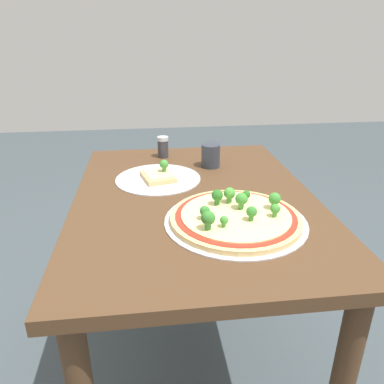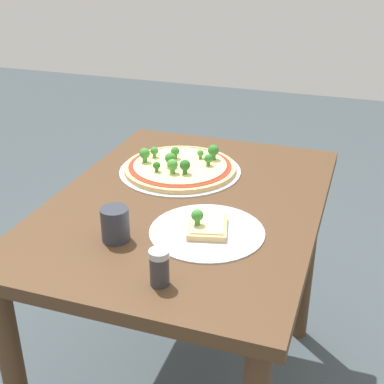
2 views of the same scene
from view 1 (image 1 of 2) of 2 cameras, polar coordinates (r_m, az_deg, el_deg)
The scene contains 6 objects.
ground_plane at distance 1.66m, azimuth 0.31°, elevation -25.71°, with size 8.00×8.00×0.00m, color #3D474C.
dining_table at distance 1.24m, azimuth 0.38°, elevation -5.80°, with size 1.03×0.75×0.77m.
pizza_tray_whole at distance 1.03m, azimuth 6.66°, elevation -3.77°, with size 0.39×0.39×0.07m.
pizza_tray_slice at distance 1.31m, azimuth -5.13°, elevation 2.29°, with size 0.30×0.30×0.07m.
drinking_cup at distance 1.42m, azimuth 2.86°, elevation 5.55°, with size 0.07×0.07×0.09m, color #2D333D.
condiment_shaker at distance 1.53m, azimuth -4.44°, elevation 6.87°, with size 0.05×0.05×0.09m.
Camera 1 is at (1.07, -0.14, 1.26)m, focal length 35.00 mm.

